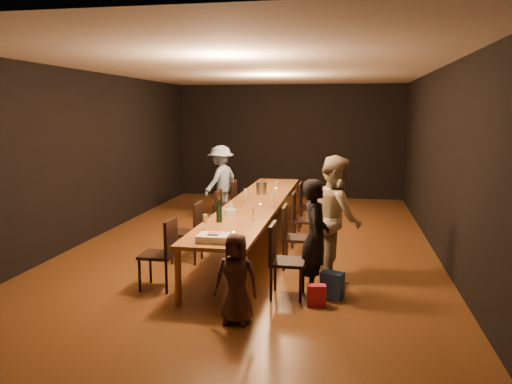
% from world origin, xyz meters
% --- Properties ---
extents(ground, '(10.00, 10.00, 0.00)m').
position_xyz_m(ground, '(0.00, 0.00, 0.00)').
color(ground, '#432110').
rests_on(ground, ground).
extents(room_shell, '(6.04, 10.04, 3.02)m').
position_xyz_m(room_shell, '(0.00, 0.00, 2.08)').
color(room_shell, black).
rests_on(room_shell, ground).
extents(table, '(0.90, 6.00, 0.75)m').
position_xyz_m(table, '(0.00, 0.00, 0.70)').
color(table, '#96612B').
rests_on(table, ground).
extents(chair_right_0, '(0.42, 0.42, 0.93)m').
position_xyz_m(chair_right_0, '(0.85, -2.40, 0.47)').
color(chair_right_0, black).
rests_on(chair_right_0, ground).
extents(chair_right_1, '(0.42, 0.42, 0.93)m').
position_xyz_m(chair_right_1, '(0.85, -1.20, 0.47)').
color(chair_right_1, black).
rests_on(chair_right_1, ground).
extents(chair_right_2, '(0.42, 0.42, 0.93)m').
position_xyz_m(chair_right_2, '(0.85, 0.00, 0.47)').
color(chair_right_2, black).
rests_on(chair_right_2, ground).
extents(chair_right_3, '(0.42, 0.42, 0.93)m').
position_xyz_m(chair_right_3, '(0.85, 1.20, 0.47)').
color(chair_right_3, black).
rests_on(chair_right_3, ground).
extents(chair_left_0, '(0.42, 0.42, 0.93)m').
position_xyz_m(chair_left_0, '(-0.85, -2.40, 0.47)').
color(chair_left_0, black).
rests_on(chair_left_0, ground).
extents(chair_left_1, '(0.42, 0.42, 0.93)m').
position_xyz_m(chair_left_1, '(-0.85, -1.20, 0.47)').
color(chair_left_1, black).
rests_on(chair_left_1, ground).
extents(chair_left_2, '(0.42, 0.42, 0.93)m').
position_xyz_m(chair_left_2, '(-0.85, 0.00, 0.47)').
color(chair_left_2, black).
rests_on(chair_left_2, ground).
extents(chair_left_3, '(0.42, 0.42, 0.93)m').
position_xyz_m(chair_left_3, '(-0.85, 1.20, 0.47)').
color(chair_left_3, black).
rests_on(chair_left_3, ground).
extents(woman_birthday, '(0.39, 0.56, 1.47)m').
position_xyz_m(woman_birthday, '(1.17, -2.21, 0.73)').
color(woman_birthday, black).
rests_on(woman_birthday, ground).
extents(woman_tan, '(0.86, 0.99, 1.71)m').
position_xyz_m(woman_tan, '(1.40, -1.58, 0.86)').
color(woman_tan, beige).
rests_on(woman_tan, ground).
extents(man_blue, '(0.92, 1.15, 1.55)m').
position_xyz_m(man_blue, '(-1.21, 2.32, 0.77)').
color(man_blue, '#7FA4C5').
rests_on(man_blue, ground).
extents(child, '(0.50, 0.34, 1.00)m').
position_xyz_m(child, '(0.39, -3.26, 0.50)').
color(child, '#38241F').
rests_on(child, ground).
extents(gift_bag_red, '(0.24, 0.15, 0.26)m').
position_xyz_m(gift_bag_red, '(1.23, -2.64, 0.13)').
color(gift_bag_red, '#C01C3A').
rests_on(gift_bag_red, ground).
extents(gift_bag_blue, '(0.31, 0.26, 0.33)m').
position_xyz_m(gift_bag_blue, '(1.40, -2.34, 0.16)').
color(gift_bag_blue, '#24499C').
rests_on(gift_bag_blue, ground).
extents(birthday_cake, '(0.38, 0.31, 0.09)m').
position_xyz_m(birthday_cake, '(-0.01, -2.69, 0.79)').
color(birthday_cake, white).
rests_on(birthday_cake, table).
extents(plate_stack, '(0.25, 0.25, 0.11)m').
position_xyz_m(plate_stack, '(-0.16, -1.24, 0.80)').
color(plate_stack, white).
rests_on(plate_stack, table).
extents(champagne_bottle, '(0.11, 0.11, 0.36)m').
position_xyz_m(champagne_bottle, '(-0.21, -1.66, 0.93)').
color(champagne_bottle, black).
rests_on(champagne_bottle, table).
extents(ice_bucket, '(0.25, 0.25, 0.22)m').
position_xyz_m(ice_bucket, '(-0.05, 0.88, 0.86)').
color(ice_bucket, '#A1A1A6').
rests_on(ice_bucket, table).
extents(wineglass_0, '(0.06, 0.06, 0.21)m').
position_xyz_m(wineglass_0, '(-0.28, -2.15, 0.85)').
color(wineglass_0, beige).
rests_on(wineglass_0, table).
extents(wineglass_1, '(0.06, 0.06, 0.21)m').
position_xyz_m(wineglass_1, '(0.22, -1.47, 0.85)').
color(wineglass_1, beige).
rests_on(wineglass_1, table).
extents(wineglass_2, '(0.06, 0.06, 0.21)m').
position_xyz_m(wineglass_2, '(-0.14, -1.24, 0.85)').
color(wineglass_2, silver).
rests_on(wineglass_2, table).
extents(wineglass_3, '(0.06, 0.06, 0.21)m').
position_xyz_m(wineglass_3, '(0.34, -0.26, 0.85)').
color(wineglass_3, beige).
rests_on(wineglass_3, table).
extents(wineglass_4, '(0.06, 0.06, 0.21)m').
position_xyz_m(wineglass_4, '(-0.19, 0.09, 0.85)').
color(wineglass_4, silver).
rests_on(wineglass_4, table).
extents(wineglass_5, '(0.06, 0.06, 0.21)m').
position_xyz_m(wineglass_5, '(0.21, 1.15, 0.85)').
color(wineglass_5, silver).
rests_on(wineglass_5, table).
extents(tealight_near, '(0.05, 0.05, 0.03)m').
position_xyz_m(tealight_near, '(0.15, -2.33, 0.77)').
color(tealight_near, '#B2B7B2').
rests_on(tealight_near, table).
extents(tealight_mid, '(0.05, 0.05, 0.03)m').
position_xyz_m(tealight_mid, '(0.15, -0.38, 0.77)').
color(tealight_mid, '#B2B7B2').
rests_on(tealight_mid, table).
extents(tealight_far, '(0.05, 0.05, 0.03)m').
position_xyz_m(tealight_far, '(0.15, 1.41, 0.77)').
color(tealight_far, '#B2B7B2').
rests_on(tealight_far, table).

